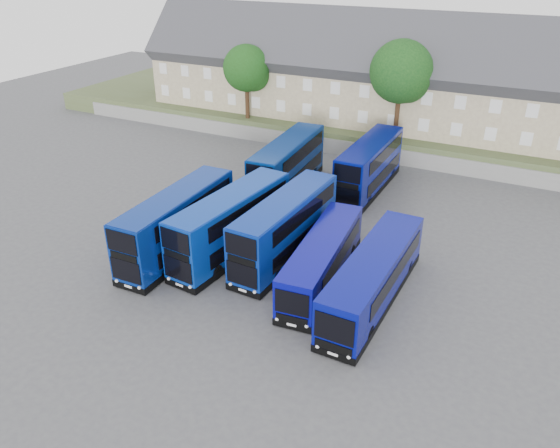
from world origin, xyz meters
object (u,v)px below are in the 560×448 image
(dd_front_mid, at_px, (231,226))
(tree_west, at_px, (248,70))
(coach_east_a, at_px, (322,261))
(dd_front_left, at_px, (177,225))
(tree_mid, at_px, (403,74))

(dd_front_mid, height_order, tree_west, tree_west)
(coach_east_a, bearing_deg, dd_front_mid, 171.18)
(dd_front_left, xyz_separation_m, tree_west, (-8.14, 23.98, 4.96))
(dd_front_mid, relative_size, coach_east_a, 1.00)
(dd_front_mid, bearing_deg, tree_west, 122.44)
(coach_east_a, xyz_separation_m, tree_mid, (-2.12, 23.41, 6.63))
(dd_front_mid, distance_m, tree_mid, 24.20)
(dd_front_mid, bearing_deg, coach_east_a, 1.95)
(dd_front_left, distance_m, tree_mid, 26.40)
(coach_east_a, height_order, tree_west, tree_west)
(dd_front_left, height_order, tree_mid, tree_mid)
(coach_east_a, bearing_deg, dd_front_left, -179.09)
(dd_front_mid, height_order, coach_east_a, dd_front_mid)
(dd_front_left, height_order, tree_west, tree_west)
(dd_front_left, bearing_deg, tree_west, 107.69)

